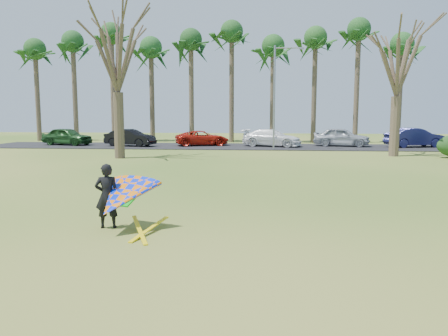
# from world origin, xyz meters

# --- Properties ---
(ground) EXTENTS (100.00, 100.00, 0.00)m
(ground) POSITION_xyz_m (0.00, 0.00, 0.00)
(ground) COLOR #215612
(ground) RESTS_ON ground
(parking_strip) EXTENTS (46.00, 7.00, 0.06)m
(parking_strip) POSITION_xyz_m (0.00, 25.00, 0.03)
(parking_strip) COLOR black
(parking_strip) RESTS_ON ground
(palm_0) EXTENTS (4.84, 4.84, 10.84)m
(palm_0) POSITION_xyz_m (-22.00, 31.00, 9.17)
(palm_0) COLOR #4A3B2C
(palm_0) RESTS_ON ground
(palm_1) EXTENTS (4.84, 4.84, 11.54)m
(palm_1) POSITION_xyz_m (-18.00, 31.00, 9.85)
(palm_1) COLOR brown
(palm_1) RESTS_ON ground
(palm_2) EXTENTS (4.84, 4.84, 12.24)m
(palm_2) POSITION_xyz_m (-14.00, 31.00, 10.52)
(palm_2) COLOR brown
(palm_2) RESTS_ON ground
(palm_3) EXTENTS (4.84, 4.84, 10.84)m
(palm_3) POSITION_xyz_m (-10.00, 31.00, 9.17)
(palm_3) COLOR #483B2B
(palm_3) RESTS_ON ground
(palm_4) EXTENTS (4.84, 4.84, 11.54)m
(palm_4) POSITION_xyz_m (-6.00, 31.00, 9.85)
(palm_4) COLOR #483A2B
(palm_4) RESTS_ON ground
(palm_5) EXTENTS (4.84, 4.84, 12.24)m
(palm_5) POSITION_xyz_m (-2.00, 31.00, 10.52)
(palm_5) COLOR brown
(palm_5) RESTS_ON ground
(palm_6) EXTENTS (4.84, 4.84, 10.84)m
(palm_6) POSITION_xyz_m (2.00, 31.00, 9.17)
(palm_6) COLOR #4D3E2E
(palm_6) RESTS_ON ground
(palm_7) EXTENTS (4.84, 4.84, 11.54)m
(palm_7) POSITION_xyz_m (6.00, 31.00, 9.85)
(palm_7) COLOR #453829
(palm_7) RESTS_ON ground
(palm_8) EXTENTS (4.84, 4.84, 12.24)m
(palm_8) POSITION_xyz_m (10.00, 31.00, 10.52)
(palm_8) COLOR brown
(palm_8) RESTS_ON ground
(palm_9) EXTENTS (4.84, 4.84, 10.84)m
(palm_9) POSITION_xyz_m (14.00, 31.00, 9.17)
(palm_9) COLOR #473B2A
(palm_9) RESTS_ON ground
(bare_tree_left) EXTENTS (6.60, 6.60, 9.70)m
(bare_tree_left) POSITION_xyz_m (-8.00, 15.00, 6.92)
(bare_tree_left) COLOR #4A3B2C
(bare_tree_left) RESTS_ON ground
(bare_tree_right) EXTENTS (6.27, 6.27, 9.21)m
(bare_tree_right) POSITION_xyz_m (10.00, 18.00, 6.57)
(bare_tree_right) COLOR #4E3D2F
(bare_tree_right) RESTS_ON ground
(streetlight) EXTENTS (2.28, 0.18, 8.00)m
(streetlight) POSITION_xyz_m (2.16, 22.00, 4.46)
(streetlight) COLOR gray
(streetlight) RESTS_ON ground
(car_0) EXTENTS (4.80, 2.81, 1.53)m
(car_0) POSITION_xyz_m (-16.21, 25.01, 0.83)
(car_0) COLOR #1B451B
(car_0) RESTS_ON parking_strip
(car_1) EXTENTS (4.62, 2.50, 1.44)m
(car_1) POSITION_xyz_m (-10.21, 24.23, 0.78)
(car_1) COLOR black
(car_1) RESTS_ON parking_strip
(car_2) EXTENTS (5.09, 3.56, 1.29)m
(car_2) POSITION_xyz_m (-4.15, 25.50, 0.71)
(car_2) COLOR #B61C0E
(car_2) RESTS_ON parking_strip
(car_3) EXTENTS (5.39, 3.38, 1.46)m
(car_3) POSITION_xyz_m (1.91, 25.09, 0.79)
(car_3) COLOR white
(car_3) RESTS_ON parking_strip
(car_4) EXTENTS (5.00, 2.95, 1.60)m
(car_4) POSITION_xyz_m (7.87, 25.89, 0.86)
(car_4) COLOR #A4A9B1
(car_4) RESTS_ON parking_strip
(car_5) EXTENTS (5.10, 2.88, 1.59)m
(car_5) POSITION_xyz_m (13.75, 25.39, 0.85)
(car_5) COLOR #191B4B
(car_5) RESTS_ON parking_strip
(kite_flyer) EXTENTS (2.13, 2.39, 2.02)m
(kite_flyer) POSITION_xyz_m (-2.23, -1.96, 0.85)
(kite_flyer) COLOR black
(kite_flyer) RESTS_ON ground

